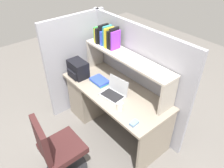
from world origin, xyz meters
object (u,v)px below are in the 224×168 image
paper_cup (120,106)px  office_chair (59,153)px  laptop (115,92)px  backpack (78,69)px  computer_mouse (134,123)px

paper_cup → office_chair: (-0.17, -0.79, -0.39)m
laptop → office_chair: (0.09, -0.93, -0.39)m
laptop → backpack: size_ratio=1.13×
backpack → computer_mouse: (1.22, -0.06, -0.10)m
laptop → paper_cup: 0.29m
laptop → office_chair: laptop is taller
laptop → computer_mouse: 0.57m
laptop → computer_mouse: bearing=-18.2°
backpack → paper_cup: backpack is taller
backpack → computer_mouse: backpack is taller
paper_cup → backpack: bearing=178.8°
paper_cup → laptop: bearing=151.5°
office_chair → backpack: bearing=-39.0°
laptop → computer_mouse: laptop is taller
laptop → backpack: (-0.68, -0.12, 0.07)m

